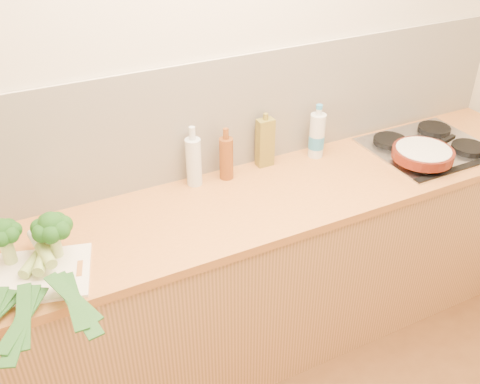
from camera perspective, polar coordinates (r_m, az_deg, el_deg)
name	(u,v)px	position (r m, az deg, el deg)	size (l,w,h in m)	color
room_shell	(222,117)	(2.43, -1.98, 8.03)	(3.50, 3.50, 3.50)	beige
counter	(250,276)	(2.61, 1.05, -8.93)	(3.20, 0.62, 0.90)	tan
gas_hob	(429,147)	(2.88, 19.52, 4.58)	(0.58, 0.50, 0.04)	silver
chopping_board	(34,275)	(2.06, -21.15, -8.30)	(0.39, 0.29, 0.01)	white
broccoli_left	(3,234)	(2.07, -23.95, -4.08)	(0.13, 0.13, 0.19)	#A9C170
broccoli_right	(52,228)	(2.04, -19.45, -3.61)	(0.15, 0.15, 0.19)	#A9C170
leek_front	(24,274)	(2.04, -22.06, -8.10)	(0.45, 0.58, 0.04)	white
leek_mid	(37,275)	(1.98, -20.83, -8.32)	(0.28, 0.62, 0.04)	white
leek_back	(54,268)	(1.97, -19.22, -7.68)	(0.15, 0.62, 0.04)	white
skillet	(423,153)	(2.70, 18.96, 3.94)	(0.42, 0.29, 0.05)	#54190E
oil_tin	(265,142)	(2.53, 2.69, 5.33)	(0.08, 0.05, 0.27)	olive
glass_bottle	(194,161)	(2.39, -4.96, 3.32)	(0.07, 0.07, 0.28)	silver
amber_bottle	(226,158)	(2.43, -1.48, 3.69)	(0.06, 0.06, 0.25)	brown
water_bottle	(317,137)	(2.65, 8.19, 5.87)	(0.08, 0.08, 0.25)	silver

